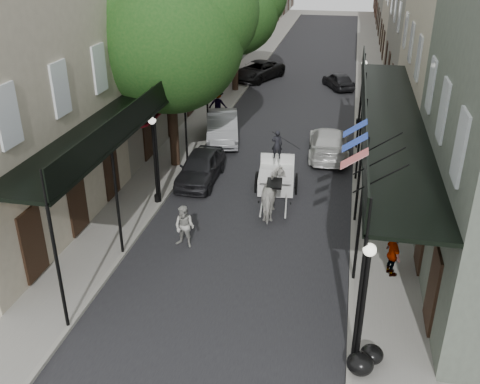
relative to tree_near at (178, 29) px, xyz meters
The scene contains 24 objects.
ground 12.78m from the tree_near, 67.59° to the right, with size 140.00×140.00×0.00m, color gray.
road 12.50m from the tree_near, 66.86° to the left, with size 8.00×90.00×0.01m, color black.
sidewalk_left 11.77m from the tree_near, 94.67° to the left, with size 2.20×90.00×0.12m, color gray.
sidewalk_right 14.91m from the tree_near, 46.88° to the left, with size 2.20×90.00×0.12m, color gray.
building_row_left 20.34m from the tree_near, 102.52° to the left, with size 5.00×80.00×10.50m, color #B5AA91.
building_row_right 23.63m from the tree_near, 57.15° to the left, with size 5.00×80.00×10.50m, color slate.
gallery_left 4.06m from the tree_near, 100.49° to the right, with size 2.20×18.05×4.88m.
gallery_right 9.84m from the tree_near, 19.59° to the right, with size 2.20×18.05×4.88m.
tree_near is the anchor object (origin of this frame).
tree_far 14.02m from the tree_near, 90.19° to the left, with size 6.45×6.00×8.61m.
lamppost_right_near 15.39m from the tree_near, 55.73° to the right, with size 0.32×0.32×3.71m.
lamppost_left 6.10m from the tree_near, 88.66° to the right, with size 0.32×0.32×3.71m.
lamppost_right_far 12.24m from the tree_near, 43.31° to the left, with size 0.32×0.32×3.71m.
horse 8.58m from the tree_near, 39.94° to the right, with size 0.96×2.12×1.79m, color beige.
carriage 7.25m from the tree_near, 16.57° to the right, with size 2.00×2.77×2.99m.
pedestrian_walking 9.42m from the tree_near, 72.98° to the right, with size 0.78×0.61×1.60m, color #A7A79E.
pedestrian_sidewalk_left 8.87m from the tree_near, 90.02° to the left, with size 1.17×0.67×1.81m, color gray.
pedestrian_sidewalk_right 13.39m from the tree_near, 39.42° to the right, with size 0.89×0.37×1.52m, color gray.
car_left_near 6.14m from the tree_near, 51.93° to the right, with size 1.64×4.09×1.39m, color black.
car_left_mid 6.95m from the tree_near, 75.32° to the left, with size 1.62×4.66×1.53m, color #A4A4A9.
car_left_far 18.38m from the tree_near, 88.04° to the left, with size 2.32×5.04×1.40m, color black.
car_right_near 9.33m from the tree_near, 21.70° to the left, with size 1.96×4.81×1.40m, color silver.
car_right_far 18.40m from the tree_near, 67.04° to the left, with size 1.41×3.49×1.19m, color black.
trash_bags 16.08m from the tree_near, 55.10° to the right, with size 0.95×1.10×0.59m.
Camera 1 is at (3.26, -12.89, 10.26)m, focal length 40.00 mm.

